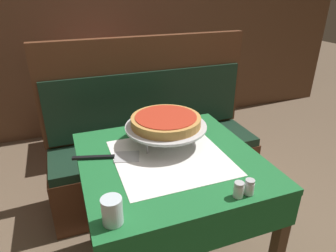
{
  "coord_description": "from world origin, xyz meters",
  "views": [
    {
      "loc": [
        -0.43,
        -1.12,
        1.5
      ],
      "look_at": [
        0.03,
        0.11,
        0.88
      ],
      "focal_mm": 32.0,
      "sensor_mm": 36.0,
      "label": 1
    }
  ],
  "objects_px": {
    "dining_table_rear": "(105,83)",
    "deep_dish_pizza": "(166,121)",
    "dining_table_front": "(170,177)",
    "salt_shaker": "(239,190)",
    "condiment_caddy": "(103,66)",
    "pizza_pan_stand": "(166,127)",
    "water_glass_near": "(112,211)",
    "pepper_shaker": "(249,187)",
    "pizza_server": "(110,157)",
    "booth_bench": "(155,154)"
  },
  "relations": [
    {
      "from": "deep_dish_pizza",
      "to": "condiment_caddy",
      "type": "height_order",
      "value": "deep_dish_pizza"
    },
    {
      "from": "pizza_pan_stand",
      "to": "booth_bench",
      "type": "bearing_deg",
      "value": 78.1
    },
    {
      "from": "booth_bench",
      "to": "pepper_shaker",
      "type": "bearing_deg",
      "value": -88.34
    },
    {
      "from": "dining_table_front",
      "to": "pizza_server",
      "type": "bearing_deg",
      "value": 160.9
    },
    {
      "from": "condiment_caddy",
      "to": "booth_bench",
      "type": "bearing_deg",
      "value": -79.32
    },
    {
      "from": "deep_dish_pizza",
      "to": "condiment_caddy",
      "type": "distance_m",
      "value": 1.59
    },
    {
      "from": "condiment_caddy",
      "to": "salt_shaker",
      "type": "bearing_deg",
      "value": -85.34
    },
    {
      "from": "pepper_shaker",
      "to": "pizza_server",
      "type": "bearing_deg",
      "value": 135.22
    },
    {
      "from": "dining_table_front",
      "to": "salt_shaker",
      "type": "bearing_deg",
      "value": -68.59
    },
    {
      "from": "dining_table_rear",
      "to": "pizza_server",
      "type": "xyz_separation_m",
      "value": [
        -0.23,
        -1.56,
        0.12
      ]
    },
    {
      "from": "deep_dish_pizza",
      "to": "pepper_shaker",
      "type": "height_order",
      "value": "deep_dish_pizza"
    },
    {
      "from": "booth_bench",
      "to": "deep_dish_pizza",
      "type": "xyz_separation_m",
      "value": [
        -0.13,
        -0.6,
        0.55
      ]
    },
    {
      "from": "dining_table_rear",
      "to": "condiment_caddy",
      "type": "distance_m",
      "value": 0.16
    },
    {
      "from": "water_glass_near",
      "to": "dining_table_rear",
      "type": "bearing_deg",
      "value": 81.52
    },
    {
      "from": "dining_table_front",
      "to": "water_glass_near",
      "type": "xyz_separation_m",
      "value": [
        -0.33,
        -0.33,
        0.16
      ]
    },
    {
      "from": "pepper_shaker",
      "to": "dining_table_rear",
      "type": "bearing_deg",
      "value": 96.37
    },
    {
      "from": "booth_bench",
      "to": "condiment_caddy",
      "type": "bearing_deg",
      "value": 100.68
    },
    {
      "from": "dining_table_front",
      "to": "dining_table_rear",
      "type": "xyz_separation_m",
      "value": [
        -0.04,
        1.65,
        -0.0
      ]
    },
    {
      "from": "dining_table_front",
      "to": "deep_dish_pizza",
      "type": "relative_size",
      "value": 2.38
    },
    {
      "from": "dining_table_front",
      "to": "pepper_shaker",
      "type": "xyz_separation_m",
      "value": [
        0.19,
        -0.36,
        0.14
      ]
    },
    {
      "from": "booth_bench",
      "to": "deep_dish_pizza",
      "type": "bearing_deg",
      "value": -101.9
    },
    {
      "from": "pizza_pan_stand",
      "to": "pepper_shaker",
      "type": "distance_m",
      "value": 0.52
    },
    {
      "from": "dining_table_front",
      "to": "condiment_caddy",
      "type": "bearing_deg",
      "value": 90.96
    },
    {
      "from": "pizza_server",
      "to": "water_glass_near",
      "type": "height_order",
      "value": "water_glass_near"
    },
    {
      "from": "pizza_server",
      "to": "water_glass_near",
      "type": "distance_m",
      "value": 0.43
    },
    {
      "from": "dining_table_front",
      "to": "dining_table_rear",
      "type": "distance_m",
      "value": 1.65
    },
    {
      "from": "salt_shaker",
      "to": "pizza_server",
      "type": "bearing_deg",
      "value": 132.07
    },
    {
      "from": "pizza_pan_stand",
      "to": "deep_dish_pizza",
      "type": "xyz_separation_m",
      "value": [
        0.0,
        -0.0,
        0.03
      ]
    },
    {
      "from": "deep_dish_pizza",
      "to": "water_glass_near",
      "type": "xyz_separation_m",
      "value": [
        -0.36,
        -0.47,
        -0.08
      ]
    },
    {
      "from": "deep_dish_pizza",
      "to": "pizza_server",
      "type": "relative_size",
      "value": 1.1
    },
    {
      "from": "pizza_pan_stand",
      "to": "water_glass_near",
      "type": "distance_m",
      "value": 0.59
    },
    {
      "from": "pizza_pan_stand",
      "to": "pepper_shaker",
      "type": "bearing_deg",
      "value": -72.19
    },
    {
      "from": "dining_table_rear",
      "to": "booth_bench",
      "type": "distance_m",
      "value": 0.98
    },
    {
      "from": "booth_bench",
      "to": "dining_table_rear",
      "type": "bearing_deg",
      "value": 101.92
    },
    {
      "from": "booth_bench",
      "to": "pepper_shaker",
      "type": "relative_size",
      "value": 23.91
    },
    {
      "from": "salt_shaker",
      "to": "dining_table_rear",
      "type": "bearing_deg",
      "value": 95.04
    },
    {
      "from": "pizza_server",
      "to": "salt_shaker",
      "type": "distance_m",
      "value": 0.61
    },
    {
      "from": "booth_bench",
      "to": "condiment_caddy",
      "type": "distance_m",
      "value": 1.09
    },
    {
      "from": "dining_table_rear",
      "to": "salt_shaker",
      "type": "relative_size",
      "value": 12.19
    },
    {
      "from": "water_glass_near",
      "to": "pizza_server",
      "type": "bearing_deg",
      "value": 81.09
    },
    {
      "from": "deep_dish_pizza",
      "to": "pizza_pan_stand",
      "type": "bearing_deg",
      "value": 97.13
    },
    {
      "from": "dining_table_rear",
      "to": "deep_dish_pizza",
      "type": "distance_m",
      "value": 1.53
    },
    {
      "from": "booth_bench",
      "to": "deep_dish_pizza",
      "type": "height_order",
      "value": "booth_bench"
    },
    {
      "from": "water_glass_near",
      "to": "condiment_caddy",
      "type": "relative_size",
      "value": 0.65
    },
    {
      "from": "water_glass_near",
      "to": "condiment_caddy",
      "type": "height_order",
      "value": "condiment_caddy"
    },
    {
      "from": "pizza_pan_stand",
      "to": "pizza_server",
      "type": "xyz_separation_m",
      "value": [
        -0.29,
        -0.04,
        -0.09
      ]
    },
    {
      "from": "dining_table_front",
      "to": "pizza_pan_stand",
      "type": "relative_size",
      "value": 2.03
    },
    {
      "from": "salt_shaker",
      "to": "dining_table_front",
      "type": "bearing_deg",
      "value": 111.41
    },
    {
      "from": "pizza_pan_stand",
      "to": "deep_dish_pizza",
      "type": "distance_m",
      "value": 0.03
    },
    {
      "from": "water_glass_near",
      "to": "pizza_pan_stand",
      "type": "bearing_deg",
      "value": 52.24
    }
  ]
}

